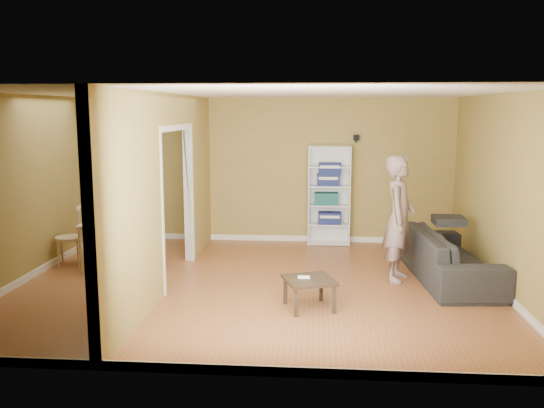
{
  "coord_description": "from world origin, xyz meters",
  "views": [
    {
      "loc": [
        0.81,
        -7.6,
        2.37
      ],
      "look_at": [
        0.2,
        0.2,
        1.1
      ],
      "focal_mm": 38.0,
      "sensor_mm": 36.0,
      "label": 1
    }
  ],
  "objects_px": {
    "sofa": "(450,249)",
    "chair_left": "(69,236)",
    "coffee_table": "(309,283)",
    "chair_far": "(138,228)",
    "dining_table": "(120,226)",
    "chair_near": "(114,244)",
    "person": "(399,208)",
    "bookshelf": "(329,195)"
  },
  "relations": [
    {
      "from": "bookshelf",
      "to": "dining_table",
      "type": "xyz_separation_m",
      "value": [
        -3.21,
        -1.8,
        -0.26
      ]
    },
    {
      "from": "bookshelf",
      "to": "coffee_table",
      "type": "height_order",
      "value": "bookshelf"
    },
    {
      "from": "bookshelf",
      "to": "dining_table",
      "type": "bearing_deg",
      "value": -150.7
    },
    {
      "from": "person",
      "to": "dining_table",
      "type": "xyz_separation_m",
      "value": [
        -4.14,
        0.39,
        -0.41
      ]
    },
    {
      "from": "sofa",
      "to": "dining_table",
      "type": "distance_m",
      "value": 4.89
    },
    {
      "from": "person",
      "to": "bookshelf",
      "type": "distance_m",
      "value": 2.39
    },
    {
      "from": "chair_near",
      "to": "person",
      "type": "bearing_deg",
      "value": 12.51
    },
    {
      "from": "bookshelf",
      "to": "chair_near",
      "type": "distance_m",
      "value": 3.92
    },
    {
      "from": "coffee_table",
      "to": "chair_near",
      "type": "distance_m",
      "value": 3.06
    },
    {
      "from": "sofa",
      "to": "chair_near",
      "type": "height_order",
      "value": "chair_near"
    },
    {
      "from": "bookshelf",
      "to": "dining_table",
      "type": "relative_size",
      "value": 1.57
    },
    {
      "from": "person",
      "to": "chair_near",
      "type": "xyz_separation_m",
      "value": [
        -4.06,
        -0.14,
        -0.56
      ]
    },
    {
      "from": "sofa",
      "to": "dining_table",
      "type": "xyz_separation_m",
      "value": [
        -4.88,
        0.33,
        0.18
      ]
    },
    {
      "from": "sofa",
      "to": "chair_far",
      "type": "xyz_separation_m",
      "value": [
        -4.79,
        0.91,
        0.03
      ]
    },
    {
      "from": "sofa",
      "to": "bookshelf",
      "type": "xyz_separation_m",
      "value": [
        -1.67,
        2.13,
        0.43
      ]
    },
    {
      "from": "dining_table",
      "to": "sofa",
      "type": "bearing_deg",
      "value": -3.83
    },
    {
      "from": "person",
      "to": "chair_left",
      "type": "xyz_separation_m",
      "value": [
        -4.97,
        0.41,
        -0.58
      ]
    },
    {
      "from": "person",
      "to": "chair_left",
      "type": "height_order",
      "value": "person"
    },
    {
      "from": "coffee_table",
      "to": "bookshelf",
      "type": "bearing_deg",
      "value": 85.19
    },
    {
      "from": "coffee_table",
      "to": "chair_near",
      "type": "bearing_deg",
      "value": 157.71
    },
    {
      "from": "sofa",
      "to": "chair_far",
      "type": "height_order",
      "value": "chair_far"
    },
    {
      "from": "person",
      "to": "dining_table",
      "type": "height_order",
      "value": "person"
    },
    {
      "from": "chair_near",
      "to": "coffee_table",
      "type": "bearing_deg",
      "value": -11.81
    },
    {
      "from": "dining_table",
      "to": "chair_left",
      "type": "bearing_deg",
      "value": 178.65
    },
    {
      "from": "coffee_table",
      "to": "chair_far",
      "type": "xyz_separation_m",
      "value": [
        -2.83,
        2.28,
        0.16
      ]
    },
    {
      "from": "sofa",
      "to": "chair_left",
      "type": "relative_size",
      "value": 2.57
    },
    {
      "from": "coffee_table",
      "to": "chair_far",
      "type": "height_order",
      "value": "chair_far"
    },
    {
      "from": "chair_left",
      "to": "bookshelf",
      "type": "bearing_deg",
      "value": 100.01
    },
    {
      "from": "coffee_table",
      "to": "dining_table",
      "type": "relative_size",
      "value": 0.5
    },
    {
      "from": "dining_table",
      "to": "chair_left",
      "type": "distance_m",
      "value": 0.84
    },
    {
      "from": "sofa",
      "to": "person",
      "type": "bearing_deg",
      "value": 90.92
    },
    {
      "from": "bookshelf",
      "to": "coffee_table",
      "type": "xyz_separation_m",
      "value": [
        -0.29,
        -3.5,
        -0.56
      ]
    },
    {
      "from": "sofa",
      "to": "coffee_table",
      "type": "bearing_deg",
      "value": 120.68
    },
    {
      "from": "coffee_table",
      "to": "chair_far",
      "type": "bearing_deg",
      "value": 141.15
    },
    {
      "from": "chair_far",
      "to": "person",
      "type": "bearing_deg",
      "value": 158.23
    },
    {
      "from": "sofa",
      "to": "coffee_table",
      "type": "height_order",
      "value": "sofa"
    },
    {
      "from": "chair_near",
      "to": "chair_far",
      "type": "bearing_deg",
      "value": 100.34
    },
    {
      "from": "chair_near",
      "to": "sofa",
      "type": "bearing_deg",
      "value": 12.99
    },
    {
      "from": "dining_table",
      "to": "chair_near",
      "type": "height_order",
      "value": "chair_near"
    },
    {
      "from": "bookshelf",
      "to": "chair_far",
      "type": "distance_m",
      "value": 3.37
    },
    {
      "from": "chair_far",
      "to": "chair_near",
      "type": "bearing_deg",
      "value": 81.57
    },
    {
      "from": "chair_far",
      "to": "sofa",
      "type": "bearing_deg",
      "value": 161.0
    }
  ]
}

